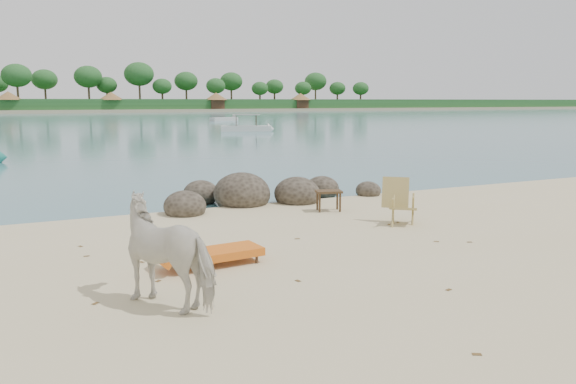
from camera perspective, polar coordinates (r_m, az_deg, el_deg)
name	(u,v)px	position (r m, az deg, el deg)	size (l,w,h in m)	color
water	(49,118)	(97.33, -23.10, 6.94)	(400.00, 400.00, 0.00)	#3A6D75
far_shore	(35,110)	(177.28, -24.28, 7.57)	(420.00, 90.00, 1.40)	tan
far_scenery	(38,99)	(143.97, -24.02, 8.64)	(420.00, 18.00, 9.50)	#1E4C1E
boulders	(258,195)	(14.77, -3.10, -0.33)	(6.25, 2.82, 1.09)	#2B241C
cow	(172,252)	(7.52, -11.74, -6.00)	(0.76, 1.67, 1.41)	beige
side_table	(329,202)	(13.55, 4.15, -1.03)	(0.62, 0.40, 0.50)	#322514
lounge_chair	(216,250)	(9.19, -7.33, -5.84)	(1.86, 0.65, 0.56)	orange
deck_chair	(403,203)	(12.28, 11.64, -1.10)	(0.63, 0.69, 0.99)	#A49052
boat_mid	(246,117)	(50.91, -4.28, 7.60)	(5.00, 1.13, 2.45)	silver
boat_far	(224,118)	(77.83, -6.51, 7.43)	(4.87, 1.10, 0.57)	#BAB9B5
dead_leaves	(314,263)	(9.39, 2.66, -7.18)	(6.90, 6.61, 0.00)	brown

